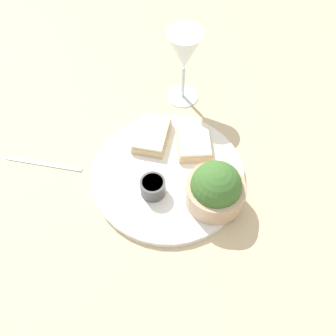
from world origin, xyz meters
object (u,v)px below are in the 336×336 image
cheese_toast_far (194,143)px  fork (43,163)px  wine_glass (184,54)px  salad_bowl (216,189)px  sauce_ramekin (153,186)px  cheese_toast_near (152,135)px

cheese_toast_far → fork: (0.14, -0.30, -0.02)m
cheese_toast_far → wine_glass: bearing=-154.7°
salad_bowl → wine_glass: bearing=-151.1°
sauce_ramekin → fork: size_ratio=0.30×
cheese_toast_near → wine_glass: bearing=171.0°
salad_bowl → fork: size_ratio=0.67×
wine_glass → sauce_ramekin: bearing=4.6°
sauce_ramekin → cheese_toast_near: 0.14m
fork → salad_bowl: bearing=93.3°
sauce_ramekin → wine_glass: 0.30m
salad_bowl → wine_glass: size_ratio=0.62×
sauce_ramekin → cheese_toast_far: bearing=160.8°
cheese_toast_near → fork: 0.24m
cheese_toast_near → cheese_toast_far: same height
sauce_ramekin → cheese_toast_near: sauce_ramekin is taller
salad_bowl → sauce_ramekin: bearing=-80.2°
fork → cheese_toast_far: bearing=114.4°
cheese_toast_far → fork: 0.33m
sauce_ramekin → cheese_toast_far: (-0.14, 0.05, -0.01)m
cheese_toast_near → fork: (0.13, -0.20, -0.02)m
sauce_ramekin → cheese_toast_near: (-0.13, -0.05, -0.01)m
cheese_toast_far → wine_glass: size_ratio=0.57×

